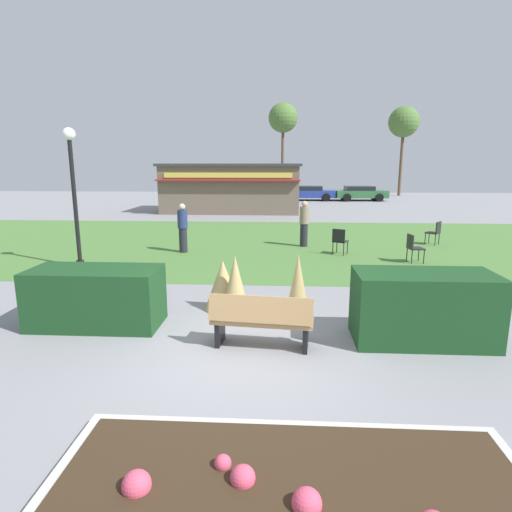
% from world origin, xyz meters
% --- Properties ---
extents(ground_plane, '(80.00, 80.00, 0.00)m').
position_xyz_m(ground_plane, '(0.00, 0.00, 0.00)').
color(ground_plane, gray).
extents(lawn_patch, '(36.00, 12.00, 0.01)m').
position_xyz_m(lawn_patch, '(0.00, 10.00, 0.00)').
color(lawn_patch, '#4C7A38').
rests_on(lawn_patch, ground_plane).
extents(flower_bed, '(4.57, 2.51, 0.33)m').
position_xyz_m(flower_bed, '(0.79, -3.28, 0.09)').
color(flower_bed, beige).
rests_on(flower_bed, ground_plane).
extents(park_bench, '(1.75, 0.70, 0.95)m').
position_xyz_m(park_bench, '(0.38, 0.25, 0.48)').
color(park_bench, tan).
rests_on(park_bench, ground_plane).
extents(hedge_left, '(2.41, 1.10, 1.11)m').
position_xyz_m(hedge_left, '(-2.80, 1.11, 0.56)').
color(hedge_left, '#19421E').
rests_on(hedge_left, ground_plane).
extents(hedge_right, '(2.34, 1.10, 1.22)m').
position_xyz_m(hedge_right, '(3.14, 0.70, 0.61)').
color(hedge_right, '#19421E').
rests_on(hedge_right, ground_plane).
extents(ornamental_grass_behind_left, '(0.50, 0.50, 1.29)m').
position_xyz_m(ornamental_grass_behind_left, '(1.03, 1.81, 0.64)').
color(ornamental_grass_behind_left, tan).
rests_on(ornamental_grass_behind_left, ground_plane).
extents(ornamental_grass_behind_right, '(0.79, 0.79, 1.07)m').
position_xyz_m(ornamental_grass_behind_right, '(-0.52, 2.15, 0.53)').
color(ornamental_grass_behind_right, tan).
rests_on(ornamental_grass_behind_right, ground_plane).
extents(ornamental_grass_behind_center, '(0.61, 0.61, 1.23)m').
position_xyz_m(ornamental_grass_behind_center, '(-0.23, 1.84, 0.62)').
color(ornamental_grass_behind_center, tan).
rests_on(ornamental_grass_behind_center, ground_plane).
extents(lamppost_mid, '(0.36, 0.36, 4.02)m').
position_xyz_m(lamppost_mid, '(-5.30, 5.71, 2.54)').
color(lamppost_mid, black).
rests_on(lamppost_mid, ground_plane).
extents(trash_bin, '(0.52, 0.52, 0.77)m').
position_xyz_m(trash_bin, '(3.92, 0.61, 0.38)').
color(trash_bin, '#2D4233').
rests_on(trash_bin, ground_plane).
extents(food_kiosk, '(8.70, 4.55, 3.02)m').
position_xyz_m(food_kiosk, '(-2.47, 20.94, 1.52)').
color(food_kiosk, '#6B5B4C').
rests_on(food_kiosk, ground_plane).
extents(cafe_chair_west, '(0.59, 0.59, 0.89)m').
position_xyz_m(cafe_chair_west, '(2.66, 7.89, 0.53)').
color(cafe_chair_west, black).
rests_on(cafe_chair_west, ground_plane).
extents(cafe_chair_east, '(0.49, 0.49, 0.89)m').
position_xyz_m(cafe_chair_east, '(4.78, 6.84, 0.53)').
color(cafe_chair_east, black).
rests_on(cafe_chair_east, ground_plane).
extents(cafe_chair_center, '(0.62, 0.62, 0.89)m').
position_xyz_m(cafe_chair_center, '(6.51, 9.94, 0.53)').
color(cafe_chair_center, black).
rests_on(cafe_chair_center, ground_plane).
extents(person_strolling, '(0.34, 0.34, 1.69)m').
position_xyz_m(person_strolling, '(1.54, 9.33, 0.86)').
color(person_strolling, '#23232D').
rests_on(person_strolling, ground_plane).
extents(person_standing, '(0.34, 0.34, 1.69)m').
position_xyz_m(person_standing, '(-2.69, 8.01, 0.86)').
color(person_standing, '#23232D').
rests_on(person_standing, ground_plane).
extents(parked_car_west_slot, '(4.30, 2.25, 1.20)m').
position_xyz_m(parked_car_west_slot, '(-2.59, 29.70, 0.64)').
color(parked_car_west_slot, maroon).
rests_on(parked_car_west_slot, ground_plane).
extents(parked_car_center_slot, '(4.22, 2.09, 1.20)m').
position_xyz_m(parked_car_center_slot, '(3.00, 29.70, 0.64)').
color(parked_car_center_slot, navy).
rests_on(parked_car_center_slot, ground_plane).
extents(parked_car_east_slot, '(4.28, 2.20, 1.20)m').
position_xyz_m(parked_car_east_slot, '(7.23, 29.70, 0.64)').
color(parked_car_east_slot, '#2D6638').
rests_on(parked_car_east_slot, ground_plane).
extents(tree_left_bg, '(2.80, 2.80, 8.70)m').
position_xyz_m(tree_left_bg, '(0.79, 36.55, 7.20)').
color(tree_left_bg, brown).
rests_on(tree_left_bg, ground_plane).
extents(tree_right_bg, '(2.80, 2.80, 8.17)m').
position_xyz_m(tree_right_bg, '(11.93, 35.60, 6.69)').
color(tree_right_bg, brown).
rests_on(tree_right_bg, ground_plane).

